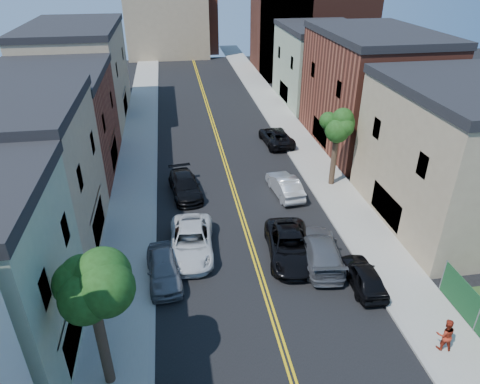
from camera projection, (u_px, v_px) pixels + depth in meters
name	position (u px, v px, depth m)	size (l,w,h in m)	color
sidewalk_left	(137.00, 148.00, 41.29)	(3.20, 100.00, 0.15)	gray
sidewalk_right	(297.00, 138.00, 43.51)	(3.20, 100.00, 0.15)	gray
curb_left	(156.00, 147.00, 41.53)	(0.30, 100.00, 0.15)	gray
curb_right	(280.00, 139.00, 43.26)	(0.30, 100.00, 0.15)	gray
bldg_left_tan_near	(12.00, 185.00, 25.34)	(9.00, 10.00, 9.00)	#998466
bldg_left_brick	(53.00, 128.00, 35.07)	(9.00, 12.00, 8.00)	brown
bldg_left_tan_far	(79.00, 76.00, 46.78)	(9.00, 16.00, 9.50)	#998466
bldg_right_tan	(457.00, 160.00, 28.41)	(9.00, 12.00, 9.00)	#998466
bldg_right_brick	(369.00, 93.00, 40.25)	(9.00, 14.00, 10.00)	brown
bldg_right_palegrn	(320.00, 67.00, 52.69)	(9.00, 12.00, 8.50)	gray
church	(305.00, 23.00, 64.56)	(16.20, 14.20, 22.60)	#4C2319
backdrop_left	(167.00, 21.00, 75.19)	(14.00, 8.00, 12.00)	#998466
backdrop_center	(189.00, 24.00, 79.69)	(10.00, 8.00, 10.00)	brown
tree_left_mid	(86.00, 262.00, 15.70)	(5.20, 5.20, 9.29)	#3E2C1F
tree_right_far	(339.00, 117.00, 32.13)	(4.40, 4.40, 8.03)	#3E2C1F
white_pickup	(191.00, 241.00, 26.68)	(2.69, 5.83, 1.62)	silver
grey_car_left	(164.00, 268.00, 24.45)	(1.84, 4.57, 1.56)	#5C5E64
black_car_left	(185.00, 186.00, 33.19)	(2.10, 5.16, 1.50)	black
grey_car_right	(320.00, 250.00, 25.91)	(2.28, 5.62, 1.63)	#4F5156
black_car_right	(364.00, 276.00, 24.02)	(1.64, 4.08, 1.39)	black
silver_car_right	(285.00, 185.00, 33.20)	(1.64, 4.71, 1.55)	#B3B6BC
dark_car_right_far	(276.00, 137.00, 42.07)	(2.47, 5.35, 1.49)	black
black_suv_lane	(290.00, 246.00, 26.30)	(2.64, 5.73, 1.59)	black
pedestrian_right	(445.00, 334.00, 19.91)	(0.84, 0.66, 1.74)	#9C2A18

